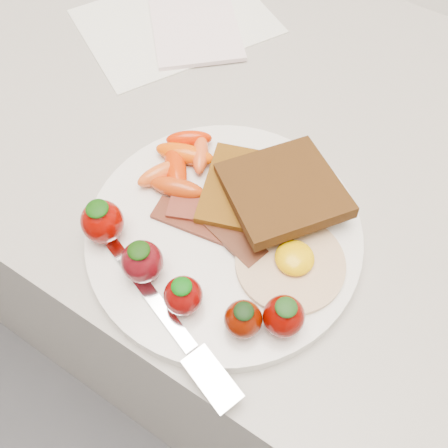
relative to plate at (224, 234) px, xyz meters
The scene contains 11 objects.
counter 0.49m from the plate, 86.32° to the left, with size 2.00×0.60×0.90m, color gray.
plate is the anchor object (origin of this frame).
toast_lower 0.05m from the plate, 86.85° to the left, with size 0.10×0.10×0.01m, color #4C2506.
toast_upper 0.07m from the plate, 62.21° to the left, with size 0.11×0.11×0.01m, color black.
fried_egg 0.07m from the plate, ahead, with size 0.13×0.13×0.02m.
bacon_strips 0.02m from the plate, behind, with size 0.12×0.07×0.01m.
baby_carrots 0.09m from the plate, 154.41° to the left, with size 0.08×0.10×0.02m.
strawberries 0.08m from the plate, 92.22° to the right, with size 0.22×0.07×0.05m.
fork 0.11m from the plate, 78.84° to the right, with size 0.18×0.08×0.00m.
paper_sheet 0.34m from the plate, 133.85° to the left, with size 0.18×0.24×0.00m, color white.
notepad 0.33m from the plate, 129.83° to the left, with size 0.11×0.16×0.01m, color white.
Camera 1 is at (0.12, 1.33, 1.34)m, focal length 40.00 mm.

